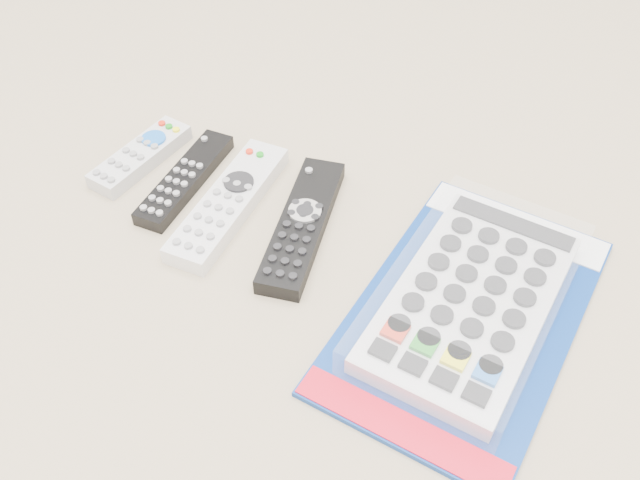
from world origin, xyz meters
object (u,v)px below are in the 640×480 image
at_px(jumbo_remote_packaged, 471,300).
at_px(remote_large_black, 302,225).
at_px(remote_slim_black, 185,179).
at_px(remote_silver_dvd, 228,203).
at_px(remote_small_grey, 140,156).

bearing_deg(jumbo_remote_packaged, remote_large_black, 176.48).
bearing_deg(remote_large_black, remote_slim_black, 165.50).
bearing_deg(remote_silver_dvd, remote_small_grey, 167.72).
relative_size(remote_slim_black, jumbo_remote_packaged, 0.47).
distance_m(remote_small_grey, remote_slim_black, 0.07).
height_order(remote_small_grey, jumbo_remote_packaged, jumbo_remote_packaged).
height_order(remote_small_grey, remote_slim_black, remote_small_grey).
xyz_separation_m(remote_slim_black, jumbo_remote_packaged, (0.36, -0.06, 0.01)).
bearing_deg(jumbo_remote_packaged, remote_small_grey, 178.23).
distance_m(remote_slim_black, remote_silver_dvd, 0.07).
bearing_deg(jumbo_remote_packaged, remote_silver_dvd, -179.86).
height_order(remote_slim_black, remote_silver_dvd, remote_silver_dvd).
distance_m(remote_small_grey, remote_large_black, 0.23).
bearing_deg(remote_slim_black, remote_silver_dvd, -14.24).
bearing_deg(remote_small_grey, remote_slim_black, -1.31).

